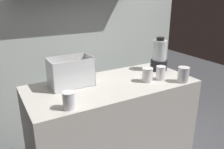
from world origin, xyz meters
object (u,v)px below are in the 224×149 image
juice_cup_mango_right (183,75)px  juice_cup_mango_middle (161,74)px  carrot_display_bin (71,77)px  blender_pitcher (159,56)px  juice_cup_pomegranate_far_left (69,101)px  juice_cup_pomegranate_left (147,75)px

juice_cup_mango_right → juice_cup_mango_middle: bearing=132.3°
carrot_display_bin → juice_cup_mango_right: carrot_display_bin is taller
blender_pitcher → juice_cup_mango_right: bearing=-95.6°
blender_pitcher → juice_cup_pomegranate_far_left: blender_pitcher is taller
carrot_display_bin → juice_cup_pomegranate_far_left: 0.40m
juice_cup_pomegranate_far_left → juice_cup_pomegranate_left: bearing=10.7°
carrot_display_bin → juice_cup_mango_middle: 0.76m
juice_cup_pomegranate_far_left → juice_cup_mango_right: bearing=-0.9°
carrot_display_bin → blender_pitcher: 0.88m
juice_cup_mango_middle → juice_cup_mango_right: size_ratio=0.92×
juice_cup_mango_right → juice_cup_pomegranate_left: bearing=148.8°
juice_cup_pomegranate_left → juice_cup_mango_right: size_ratio=0.93×
blender_pitcher → juice_cup_pomegranate_far_left: (-1.03, -0.33, -0.08)m
juice_cup_pomegranate_left → blender_pitcher: bearing=33.9°
juice_cup_pomegranate_far_left → juice_cup_mango_right: 0.99m
carrot_display_bin → juice_cup_mango_right: 0.93m
juice_cup_pomegranate_left → juice_cup_mango_right: (0.26, -0.15, 0.00)m
juice_cup_pomegranate_far_left → juice_cup_pomegranate_left: (0.74, 0.14, -0.00)m
blender_pitcher → juice_cup_mango_middle: bearing=-127.0°
juice_cup_pomegranate_far_left → juice_cup_mango_middle: 0.88m
juice_cup_pomegranate_far_left → juice_cup_pomegranate_left: juice_cup_pomegranate_left is taller
juice_cup_pomegranate_left → juice_cup_mango_right: bearing=-31.2°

